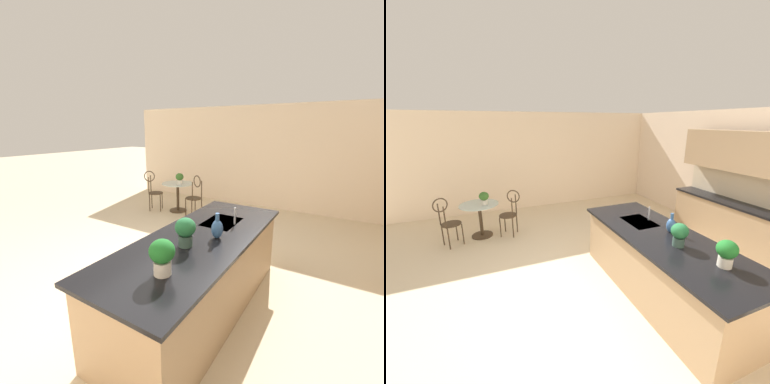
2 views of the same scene
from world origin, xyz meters
TOP-DOWN VIEW (x-y plane):
  - ground_plane at (0.00, 0.00)m, footprint 40.00×40.00m
  - wall_left_window at (-4.26, 0.00)m, footprint 0.12×7.80m
  - kitchen_island at (0.30, 0.85)m, footprint 2.80×1.06m
  - back_counter_run at (-0.40, 3.21)m, footprint 2.44×0.64m
  - upper_cabinet_run at (-0.40, 3.18)m, footprint 2.40×0.36m
  - bistro_table at (-2.67, -1.51)m, footprint 0.80×0.80m
  - chair_near_window at (-2.49, -0.89)m, footprint 0.51×0.52m
  - chair_by_island at (-2.42, -2.11)m, footprint 0.51×0.52m
  - sink_faucet at (-0.25, 1.03)m, footprint 0.02×0.02m
  - potted_plant_on_table at (-2.59, -1.40)m, footprint 0.20×0.20m
  - potted_plant_counter_near at (0.60, 0.84)m, footprint 0.22×0.22m
  - potted_plant_counter_far at (1.15, 0.96)m, footprint 0.22×0.22m
  - vase_on_counter at (0.25, 1.03)m, footprint 0.13×0.13m

SIDE VIEW (x-z plane):
  - ground_plane at x=0.00m, z-range 0.00..0.00m
  - bistro_table at x=-2.67m, z-range 0.08..0.82m
  - kitchen_island at x=0.30m, z-range 0.00..0.92m
  - back_counter_run at x=-0.40m, z-range -0.27..1.25m
  - chair_near_window at x=-2.49m, z-range 0.05..1.09m
  - chair_by_island at x=-2.42m, z-range 0.05..1.09m
  - potted_plant_on_table at x=-2.59m, z-range 0.76..1.04m
  - sink_faucet at x=-0.25m, z-range 0.92..1.14m
  - vase_on_counter at x=0.25m, z-range 0.89..1.17m
  - potted_plant_counter_near at x=0.60m, z-range 0.94..1.25m
  - potted_plant_counter_far at x=1.15m, z-range 0.94..1.25m
  - wall_left_window at x=-4.26m, z-range 0.00..2.70m
  - upper_cabinet_run at x=-0.40m, z-range 1.52..2.28m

